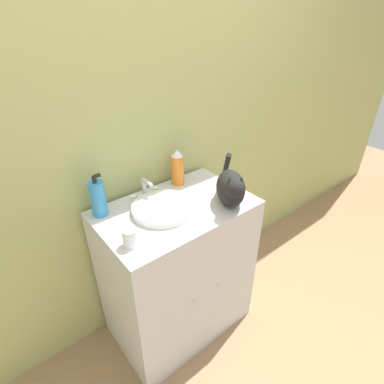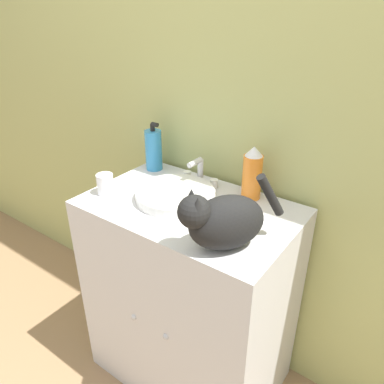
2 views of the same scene
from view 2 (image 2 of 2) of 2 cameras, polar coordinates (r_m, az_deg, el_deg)
wall_back at (r=1.47m, az=6.52°, el=15.14°), size 6.00×0.05×2.50m
vanity_cabinet at (r=1.64m, az=-0.38°, el=-15.64°), size 0.79×0.51×0.89m
sink_basin at (r=1.41m, az=-2.55°, el=-0.40°), size 0.30×0.30×0.04m
faucet at (r=1.51m, az=1.11°, el=2.92°), size 0.16×0.09×0.12m
cat at (r=1.11m, az=4.66°, el=-4.30°), size 0.25×0.31×0.23m
soap_bottle at (r=1.64m, az=-5.87°, el=6.43°), size 0.07×0.07×0.21m
spray_bottle at (r=1.40m, az=9.17°, el=2.81°), size 0.07×0.07×0.21m
cup at (r=1.47m, az=-13.08°, el=1.17°), size 0.06×0.06×0.08m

